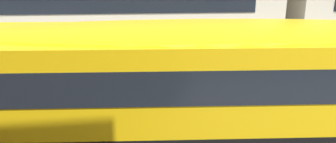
% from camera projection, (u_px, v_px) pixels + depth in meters
% --- Properties ---
extents(ground_plane, '(400.00, 400.00, 0.00)m').
position_uv_depth(ground_plane, '(197.00, 117.00, 10.12)').
color(ground_plane, '#424244').
extents(sidewalk_far, '(120.00, 3.00, 0.01)m').
position_uv_depth(sidewalk_far, '(174.00, 45.00, 17.77)').
color(sidewalk_far, gray).
rests_on(sidewalk_far, ground_plane).
extents(lane_centreline, '(110.00, 0.16, 0.01)m').
position_uv_depth(lane_centreline, '(197.00, 117.00, 10.11)').
color(lane_centreline, silver).
rests_on(lane_centreline, ground_plane).
extents(school_bus, '(13.64, 3.45, 3.03)m').
position_uv_depth(school_bus, '(223.00, 79.00, 7.80)').
color(school_bus, yellow).
rests_on(school_bus, ground_plane).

